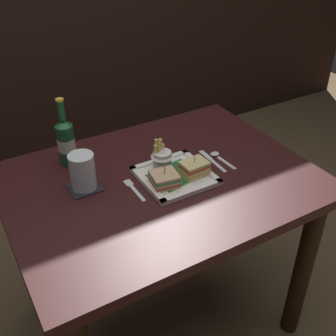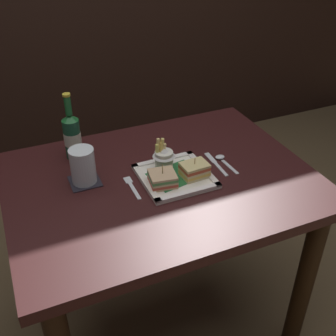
{
  "view_description": "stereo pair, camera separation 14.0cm",
  "coord_description": "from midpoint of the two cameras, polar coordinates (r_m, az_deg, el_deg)",
  "views": [
    {
      "loc": [
        -0.57,
        -1.02,
        1.55
      ],
      "look_at": [
        0.02,
        -0.01,
        0.78
      ],
      "focal_mm": 44.55,
      "sensor_mm": 36.0,
      "label": 1
    },
    {
      "loc": [
        -0.44,
        -1.08,
        1.55
      ],
      "look_at": [
        0.02,
        -0.01,
        0.78
      ],
      "focal_mm": 44.55,
      "sensor_mm": 36.0,
      "label": 2
    }
  ],
  "objects": [
    {
      "name": "fries_cup",
      "position": [
        1.43,
        -3.64,
        1.48
      ],
      "size": [
        0.08,
        0.08,
        0.11
      ],
      "color": "silver",
      "rests_on": "square_plate"
    },
    {
      "name": "ground_plane",
      "position": [
        1.94,
        -2.94,
        -19.74
      ],
      "size": [
        6.0,
        6.0,
        0.0
      ],
      "primitive_type": "plane",
      "color": "brown"
    },
    {
      "name": "fork",
      "position": [
        1.38,
        -7.64,
        -2.94
      ],
      "size": [
        0.02,
        0.13,
        0.0
      ],
      "color": "silver",
      "rests_on": "dining_table"
    },
    {
      "name": "spoon",
      "position": [
        1.53,
        4.26,
        1.54
      ],
      "size": [
        0.03,
        0.13,
        0.01
      ],
      "color": "silver",
      "rests_on": "dining_table"
    },
    {
      "name": "knife",
      "position": [
        1.51,
        3.34,
        1.01
      ],
      "size": [
        0.02,
        0.16,
        0.0
      ],
      "color": "silver",
      "rests_on": "dining_table"
    },
    {
      "name": "beer_bottle",
      "position": [
        1.51,
        -16.41,
        3.5
      ],
      "size": [
        0.06,
        0.06,
        0.25
      ],
      "color": "#1B4E34",
      "rests_on": "dining_table"
    },
    {
      "name": "water_glass",
      "position": [
        1.38,
        -14.44,
        -0.84
      ],
      "size": [
        0.08,
        0.08,
        0.12
      ],
      "color": "silver",
      "rests_on": "dining_table"
    },
    {
      "name": "square_plate",
      "position": [
        1.42,
        -1.85,
        -1.17
      ],
      "size": [
        0.23,
        0.23,
        0.02
      ],
      "color": "white",
      "rests_on": "dining_table"
    },
    {
      "name": "drink_coaster",
      "position": [
        1.41,
        -14.13,
        -2.66
      ],
      "size": [
        0.1,
        0.1,
        0.0
      ],
      "primitive_type": "cube",
      "color": "black",
      "rests_on": "dining_table"
    },
    {
      "name": "sandwich_half_left",
      "position": [
        1.36,
        -3.43,
        -1.62
      ],
      "size": [
        0.1,
        0.09,
        0.08
      ],
      "color": "tan",
      "rests_on": "square_plate"
    },
    {
      "name": "sandwich_half_right",
      "position": [
        1.41,
        0.78,
        -0.12
      ],
      "size": [
        0.09,
        0.07,
        0.07
      ],
      "color": "beige",
      "rests_on": "square_plate"
    },
    {
      "name": "dining_table",
      "position": [
        1.5,
        -3.61,
        -5.52
      ],
      "size": [
        1.03,
        0.78,
        0.74
      ],
      "color": "black",
      "rests_on": "ground_plane"
    }
  ]
}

